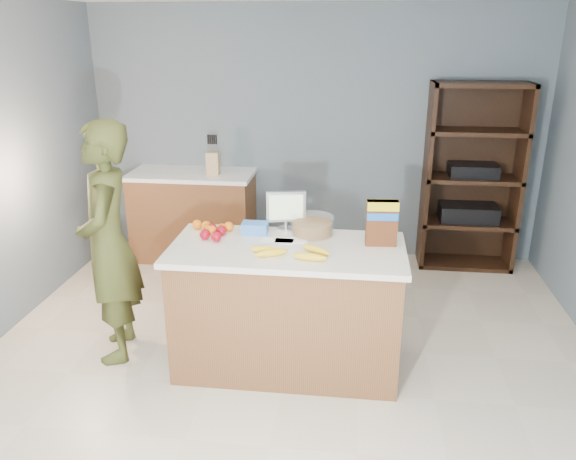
# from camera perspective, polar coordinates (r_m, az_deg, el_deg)

# --- Properties ---
(floor) EXTENTS (4.50, 5.00, 0.02)m
(floor) POSITION_cam_1_polar(r_m,az_deg,el_deg) (3.88, -0.65, -15.82)
(floor) COLOR beige
(floor) RESTS_ON ground
(walls) EXTENTS (4.52, 5.02, 2.51)m
(walls) POSITION_cam_1_polar(r_m,az_deg,el_deg) (3.21, -0.76, 8.86)
(walls) COLOR slate
(walls) RESTS_ON ground
(counter_peninsula) EXTENTS (1.56, 0.76, 0.90)m
(counter_peninsula) POSITION_cam_1_polar(r_m,az_deg,el_deg) (3.92, -0.09, -8.32)
(counter_peninsula) COLOR brown
(counter_peninsula) RESTS_ON ground
(back_cabinet) EXTENTS (1.24, 0.62, 0.90)m
(back_cabinet) POSITION_cam_1_polar(r_m,az_deg,el_deg) (5.86, -9.52, 1.54)
(back_cabinet) COLOR brown
(back_cabinet) RESTS_ON ground
(shelving_unit) EXTENTS (0.90, 0.40, 1.80)m
(shelving_unit) POSITION_cam_1_polar(r_m,az_deg,el_deg) (5.76, 18.05, 4.81)
(shelving_unit) COLOR black
(shelving_unit) RESTS_ON ground
(person) EXTENTS (0.57, 0.72, 1.71)m
(person) POSITION_cam_1_polar(r_m,az_deg,el_deg) (4.08, -17.77, -1.35)
(person) COLOR #3D421A
(person) RESTS_ON ground
(knife_block) EXTENTS (0.12, 0.10, 0.31)m
(knife_block) POSITION_cam_1_polar(r_m,az_deg,el_deg) (5.60, -7.62, 6.82)
(knife_block) COLOR tan
(knife_block) RESTS_ON back_cabinet
(envelopes) EXTENTS (0.32, 0.14, 0.00)m
(envelopes) POSITION_cam_1_polar(r_m,az_deg,el_deg) (3.81, -0.39, -1.08)
(envelopes) COLOR white
(envelopes) RESTS_ON counter_peninsula
(bananas) EXTENTS (0.53, 0.24, 0.05)m
(bananas) POSITION_cam_1_polar(r_m,az_deg,el_deg) (3.56, 0.30, -2.28)
(bananas) COLOR yellow
(bananas) RESTS_ON counter_peninsula
(apples) EXTENTS (0.17, 0.23, 0.07)m
(apples) POSITION_cam_1_polar(r_m,az_deg,el_deg) (3.90, -7.57, -0.26)
(apples) COLOR maroon
(apples) RESTS_ON counter_peninsula
(oranges) EXTENTS (0.31, 0.18, 0.07)m
(oranges) POSITION_cam_1_polar(r_m,az_deg,el_deg) (4.00, -7.70, 0.24)
(oranges) COLOR orange
(oranges) RESTS_ON counter_peninsula
(blue_carton) EXTENTS (0.18, 0.12, 0.08)m
(blue_carton) POSITION_cam_1_polar(r_m,az_deg,el_deg) (3.94, -3.39, 0.19)
(blue_carton) COLOR blue
(blue_carton) RESTS_ON counter_peninsula
(salad_bowl) EXTENTS (0.30, 0.30, 0.13)m
(salad_bowl) POSITION_cam_1_polar(r_m,az_deg,el_deg) (3.92, 2.48, 0.36)
(salad_bowl) COLOR #267219
(salad_bowl) RESTS_ON counter_peninsula
(tv) EXTENTS (0.28, 0.12, 0.28)m
(tv) POSITION_cam_1_polar(r_m,az_deg,el_deg) (3.98, -0.20, 2.23)
(tv) COLOR silver
(tv) RESTS_ON counter_peninsula
(cereal_box) EXTENTS (0.21, 0.09, 0.31)m
(cereal_box) POSITION_cam_1_polar(r_m,az_deg,el_deg) (3.73, 9.52, 1.05)
(cereal_box) COLOR #592B14
(cereal_box) RESTS_ON counter_peninsula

